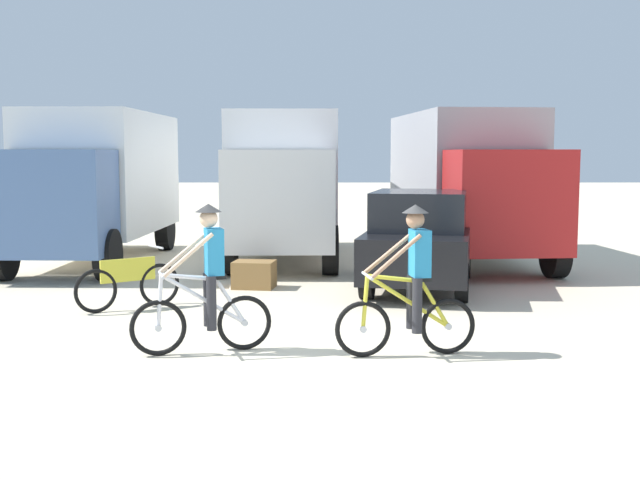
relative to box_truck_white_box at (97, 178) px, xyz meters
The scene contains 9 objects.
ground_plane 10.57m from the box_truck_white_box, 60.91° to the right, with size 120.00×120.00×0.00m, color beige.
box_truck_white_box is the anchor object (origin of this frame).
box_truck_avon_van 4.22m from the box_truck_white_box, ahead, with size 2.47×6.78×3.35m.
box_truck_grey_hauler 8.36m from the box_truck_white_box, ahead, with size 2.94×6.93×3.35m.
sedan_parked 7.76m from the box_truck_white_box, 27.78° to the right, with size 2.55×4.46×1.76m.
cyclist_orange_shirt 9.10m from the box_truck_white_box, 66.38° to the right, with size 1.68×0.67×1.82m.
cyclist_cowboy_hat 10.45m from the box_truck_white_box, 54.14° to the right, with size 1.72×0.54×1.82m.
bicycle_spare 6.10m from the box_truck_white_box, 70.05° to the right, with size 1.43×1.07×0.97m.
supply_crate 5.47m from the box_truck_white_box, 43.15° to the right, with size 0.57×0.73×0.49m, color olive.
Camera 1 is at (-0.05, -8.72, 2.41)m, focal length 44.64 mm.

